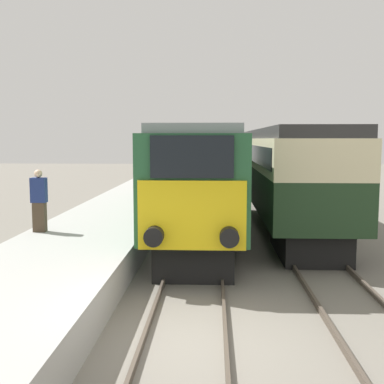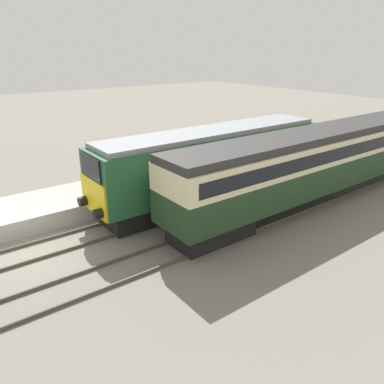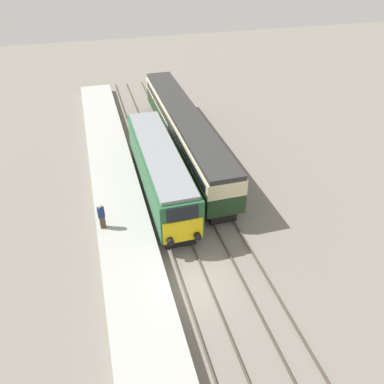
# 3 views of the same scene
# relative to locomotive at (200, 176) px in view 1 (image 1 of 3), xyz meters

# --- Properties ---
(ground_plane) EXTENTS (120.00, 120.00, 0.00)m
(ground_plane) POSITION_rel_locomotive_xyz_m (0.00, -9.52, -2.18)
(ground_plane) COLOR slate
(platform_left) EXTENTS (3.50, 50.00, 0.83)m
(platform_left) POSITION_rel_locomotive_xyz_m (-3.30, -1.52, -1.76)
(platform_left) COLOR #A8A8A3
(platform_left) RESTS_ON ground_plane
(rails_near_track) EXTENTS (1.51, 60.00, 0.14)m
(rails_near_track) POSITION_rel_locomotive_xyz_m (0.00, -4.52, -2.11)
(rails_near_track) COLOR #4C4238
(rails_near_track) RESTS_ON ground_plane
(rails_far_track) EXTENTS (1.50, 60.00, 0.14)m
(rails_far_track) POSITION_rel_locomotive_xyz_m (3.40, -4.52, -2.11)
(rails_far_track) COLOR #4C4238
(rails_far_track) RESTS_ON ground_plane
(locomotive) EXTENTS (2.70, 13.87, 3.91)m
(locomotive) POSITION_rel_locomotive_xyz_m (0.00, 0.00, 0.00)
(locomotive) COLOR black
(locomotive) RESTS_ON ground_plane
(passenger_carriage) EXTENTS (2.75, 21.85, 3.91)m
(passenger_carriage) POSITION_rel_locomotive_xyz_m (3.40, 5.82, 0.22)
(passenger_carriage) COLOR black
(passenger_carriage) RESTS_ON ground_plane
(person_on_platform) EXTENTS (0.44, 0.26, 1.83)m
(person_on_platform) POSITION_rel_locomotive_xyz_m (-4.60, -3.88, -0.43)
(person_on_platform) COLOR #473828
(person_on_platform) RESTS_ON platform_left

